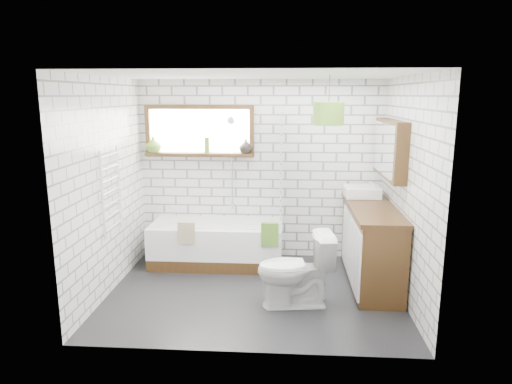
# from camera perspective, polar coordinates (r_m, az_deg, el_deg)

# --- Properties ---
(floor) EXTENTS (3.40, 2.60, 0.01)m
(floor) POSITION_cam_1_polar(r_m,az_deg,el_deg) (5.55, -0.25, -12.42)
(floor) COLOR black
(floor) RESTS_ON ground
(ceiling) EXTENTS (3.40, 2.60, 0.01)m
(ceiling) POSITION_cam_1_polar(r_m,az_deg,el_deg) (5.05, -0.28, 14.45)
(ceiling) COLOR white
(ceiling) RESTS_ON ground
(wall_back) EXTENTS (3.40, 0.01, 2.50)m
(wall_back) POSITION_cam_1_polar(r_m,az_deg,el_deg) (6.44, 0.57, 2.73)
(wall_back) COLOR white
(wall_back) RESTS_ON ground
(wall_front) EXTENTS (3.40, 0.01, 2.50)m
(wall_front) POSITION_cam_1_polar(r_m,az_deg,el_deg) (3.89, -1.64, -3.51)
(wall_front) COLOR white
(wall_front) RESTS_ON ground
(wall_left) EXTENTS (0.01, 2.60, 2.50)m
(wall_left) POSITION_cam_1_polar(r_m,az_deg,el_deg) (5.54, -18.13, 0.60)
(wall_left) COLOR white
(wall_left) RESTS_ON ground
(wall_right) EXTENTS (0.01, 2.60, 2.50)m
(wall_right) POSITION_cam_1_polar(r_m,az_deg,el_deg) (5.32, 18.39, 0.11)
(wall_right) COLOR white
(wall_right) RESTS_ON ground
(window) EXTENTS (1.52, 0.16, 0.68)m
(window) POSITION_cam_1_polar(r_m,az_deg,el_deg) (6.43, -7.10, 7.57)
(window) COLOR black
(window) RESTS_ON wall_back
(towel_radiator) EXTENTS (0.06, 0.52, 1.00)m
(towel_radiator) POSITION_cam_1_polar(r_m,az_deg,el_deg) (5.54, -17.67, 0.09)
(towel_radiator) COLOR white
(towel_radiator) RESTS_ON wall_left
(mirror_cabinet) EXTENTS (0.16, 1.20, 0.70)m
(mirror_cabinet) POSITION_cam_1_polar(r_m,az_deg,el_deg) (5.81, 16.39, 5.21)
(mirror_cabinet) COLOR black
(mirror_cabinet) RESTS_ON wall_right
(shower_riser) EXTENTS (0.02, 0.02, 1.30)m
(shower_riser) POSITION_cam_1_polar(r_m,az_deg,el_deg) (6.41, -3.03, 3.58)
(shower_riser) COLOR silver
(shower_riser) RESTS_ON wall_back
(bathtub) EXTENTS (1.78, 0.79, 0.58)m
(bathtub) POSITION_cam_1_polar(r_m,az_deg,el_deg) (6.34, -4.88, -6.42)
(bathtub) COLOR white
(bathtub) RESTS_ON floor
(shower_screen) EXTENTS (0.02, 0.72, 1.50)m
(shower_screen) POSITION_cam_1_polar(r_m,az_deg,el_deg) (6.02, 3.17, 2.80)
(shower_screen) COLOR white
(shower_screen) RESTS_ON bathtub
(towel_green) EXTENTS (0.22, 0.06, 0.30)m
(towel_green) POSITION_cam_1_polar(r_m,az_deg,el_deg) (5.82, 1.75, -5.32)
(towel_green) COLOR #4E7B25
(towel_green) RESTS_ON bathtub
(towel_beige) EXTENTS (0.22, 0.06, 0.29)m
(towel_beige) POSITION_cam_1_polar(r_m,az_deg,el_deg) (5.95, -8.67, -5.05)
(towel_beige) COLOR tan
(towel_beige) RESTS_ON bathtub
(vanity) EXTENTS (0.55, 1.70, 0.97)m
(vanity) POSITION_cam_1_polar(r_m,az_deg,el_deg) (5.86, 14.18, -6.27)
(vanity) COLOR black
(vanity) RESTS_ON floor
(basin) EXTENTS (0.45, 0.39, 0.13)m
(basin) POSITION_cam_1_polar(r_m,az_deg,el_deg) (6.19, 13.09, 0.04)
(basin) COLOR white
(basin) RESTS_ON vanity
(tap) EXTENTS (0.03, 0.03, 0.14)m
(tap) POSITION_cam_1_polar(r_m,az_deg,el_deg) (6.21, 14.58, 0.52)
(tap) COLOR silver
(tap) RESTS_ON vanity
(toilet) EXTENTS (0.56, 0.87, 0.83)m
(toilet) POSITION_cam_1_polar(r_m,az_deg,el_deg) (5.08, 4.88, -9.66)
(toilet) COLOR white
(toilet) RESTS_ON floor
(vase_olive) EXTENTS (0.22, 0.22, 0.22)m
(vase_olive) POSITION_cam_1_polar(r_m,az_deg,el_deg) (6.57, -12.70, 5.64)
(vase_olive) COLOR #558027
(vase_olive) RESTS_ON window
(vase_dark) EXTENTS (0.22, 0.22, 0.20)m
(vase_dark) POSITION_cam_1_polar(r_m,az_deg,el_deg) (6.33, -1.28, 5.57)
(vase_dark) COLOR black
(vase_dark) RESTS_ON window
(bottle) EXTENTS (0.08, 0.08, 0.21)m
(bottle) POSITION_cam_1_polar(r_m,az_deg,el_deg) (6.40, -6.14, 5.66)
(bottle) COLOR #558027
(bottle) RESTS_ON window
(pendant) EXTENTS (0.33, 0.33, 0.24)m
(pendant) POSITION_cam_1_polar(r_m,az_deg,el_deg) (4.91, 9.06, 9.65)
(pendant) COLOR #4E7B25
(pendant) RESTS_ON ceiling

